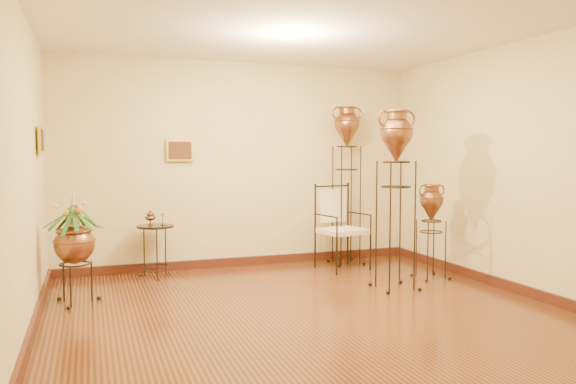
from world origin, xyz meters
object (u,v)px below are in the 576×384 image
object	(u,v)px
amphora_mid	(396,198)
planter_urn	(74,239)
armchair	(343,227)
side_table	(155,250)
amphora_tall	(346,183)

from	to	relation	value
amphora_mid	planter_urn	distance (m)	3.53
amphora_mid	armchair	bearing A→B (deg)	95.04
planter_urn	side_table	world-z (taller)	planter_urn
armchair	side_table	distance (m)	2.47
amphora_mid	planter_urn	size ratio (longest dim) A/B	1.73
amphora_tall	amphora_mid	xyz separation A→B (m)	(-0.11, -1.54, -0.09)
amphora_tall	amphora_mid	bearing A→B (deg)	-94.23
planter_urn	side_table	distance (m)	1.39
amphora_mid	side_table	world-z (taller)	amphora_mid
planter_urn	armchair	bearing A→B (deg)	10.58
amphora_tall	planter_urn	size ratio (longest dim) A/B	1.86
amphora_mid	amphora_tall	bearing A→B (deg)	85.77
side_table	armchair	bearing A→B (deg)	-8.20
amphora_tall	armchair	bearing A→B (deg)	-122.05
amphora_mid	armchair	distance (m)	1.29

